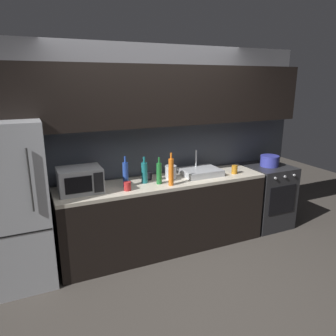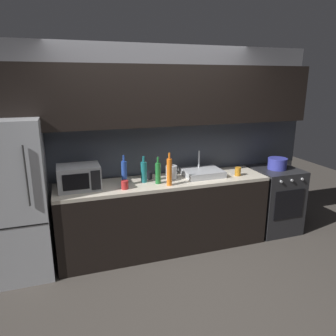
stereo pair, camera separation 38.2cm
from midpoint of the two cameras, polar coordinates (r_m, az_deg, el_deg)
ground_plane at (r=3.52m, az=2.43°, el=-20.67°), size 10.00×10.00×0.00m
back_wall at (r=3.98m, az=-5.22°, el=7.82°), size 4.32×0.44×2.50m
counter_run at (r=4.01m, az=-3.39°, el=-8.46°), size 2.58×0.60×0.90m
refrigerator at (r=3.65m, az=-28.89°, el=-6.01°), size 0.68×0.69×1.72m
oven_range at (r=4.80m, az=15.17°, el=-4.89°), size 0.60×0.62×0.90m
microwave at (r=3.61m, az=-18.49°, el=-2.09°), size 0.46×0.35×0.27m
sink_basin at (r=4.07m, az=3.25°, el=-0.72°), size 0.48×0.38×0.30m
kettle at (r=3.91m, az=-2.28°, el=-0.76°), size 0.18×0.14×0.19m
wine_bottle_orange at (r=3.63m, az=-2.42°, el=-0.71°), size 0.06×0.06×0.38m
wine_bottle_green at (r=3.70m, az=-4.56°, el=-0.96°), size 0.06×0.06×0.32m
wine_bottle_blue at (r=3.65m, az=-10.62°, el=-1.14°), size 0.06×0.06×0.35m
wine_bottle_teal at (r=3.75m, az=-7.18°, el=-0.83°), size 0.07×0.07×0.32m
mug_red at (r=3.55m, az=-10.37°, el=-3.28°), size 0.08×0.08×0.10m
mug_dark at (r=3.90m, az=-6.27°, el=-1.47°), size 0.08×0.08×0.09m
mug_amber at (r=4.17m, az=9.31°, el=-0.31°), size 0.08×0.08×0.11m
cooking_pot at (r=4.64m, az=15.55°, el=1.21°), size 0.26×0.26×0.15m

